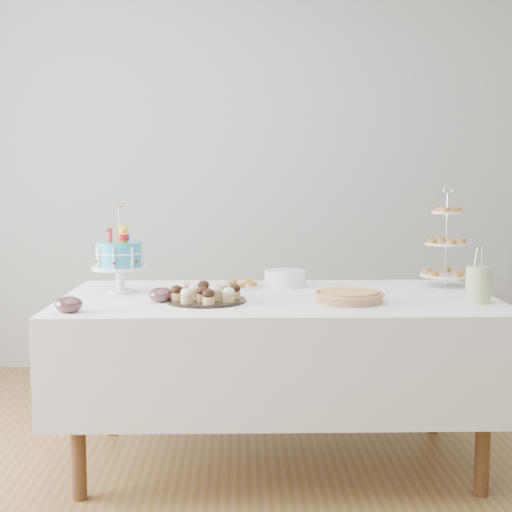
{
  "coord_description": "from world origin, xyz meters",
  "views": [
    {
      "loc": [
        -0.17,
        -2.85,
        1.29
      ],
      "look_at": [
        -0.1,
        0.3,
        0.95
      ],
      "focal_mm": 50.0,
      "sensor_mm": 36.0,
      "label": 1
    }
  ],
  "objects_px": {
    "table": "(277,346)",
    "cupcake_tray": "(206,293)",
    "birthday_cake": "(120,269)",
    "pastry_plate": "(241,285)",
    "jam_bowl_b": "(161,295)",
    "pie": "(349,296)",
    "plate_stack": "(285,278)",
    "jam_bowl_a": "(69,305)",
    "tiered_stand": "(447,244)",
    "utensil_pitcher": "(478,283)"
  },
  "relations": [
    {
      "from": "table",
      "to": "cupcake_tray",
      "type": "xyz_separation_m",
      "value": [
        -0.31,
        -0.15,
        0.27
      ]
    },
    {
      "from": "table",
      "to": "birthday_cake",
      "type": "distance_m",
      "value": 0.8
    },
    {
      "from": "pastry_plate",
      "to": "jam_bowl_b",
      "type": "bearing_deg",
      "value": -130.52
    },
    {
      "from": "pie",
      "to": "jam_bowl_b",
      "type": "bearing_deg",
      "value": 178.26
    },
    {
      "from": "plate_stack",
      "to": "jam_bowl_b",
      "type": "relative_size",
      "value": 1.87
    },
    {
      "from": "pie",
      "to": "jam_bowl_a",
      "type": "bearing_deg",
      "value": -169.53
    },
    {
      "from": "plate_stack",
      "to": "pastry_plate",
      "type": "distance_m",
      "value": 0.22
    },
    {
      "from": "plate_stack",
      "to": "jam_bowl_a",
      "type": "bearing_deg",
      "value": -142.84
    },
    {
      "from": "birthday_cake",
      "to": "jam_bowl_a",
      "type": "xyz_separation_m",
      "value": [
        -0.12,
        -0.49,
        -0.08
      ]
    },
    {
      "from": "plate_stack",
      "to": "pastry_plate",
      "type": "xyz_separation_m",
      "value": [
        -0.22,
        -0.04,
        -0.03
      ]
    },
    {
      "from": "jam_bowl_b",
      "to": "jam_bowl_a",
      "type": "bearing_deg",
      "value": -145.11
    },
    {
      "from": "table",
      "to": "plate_stack",
      "type": "distance_m",
      "value": 0.4
    },
    {
      "from": "tiered_stand",
      "to": "jam_bowl_b",
      "type": "relative_size",
      "value": 4.57
    },
    {
      "from": "pie",
      "to": "jam_bowl_b",
      "type": "xyz_separation_m",
      "value": [
        -0.8,
        0.02,
        0.0
      ]
    },
    {
      "from": "cupcake_tray",
      "to": "pie",
      "type": "bearing_deg",
      "value": -2.13
    },
    {
      "from": "tiered_stand",
      "to": "jam_bowl_b",
      "type": "bearing_deg",
      "value": -162.31
    },
    {
      "from": "plate_stack",
      "to": "jam_bowl_b",
      "type": "height_order",
      "value": "plate_stack"
    },
    {
      "from": "utensil_pitcher",
      "to": "jam_bowl_b",
      "type": "bearing_deg",
      "value": -165.47
    },
    {
      "from": "table",
      "to": "cupcake_tray",
      "type": "distance_m",
      "value": 0.44
    },
    {
      "from": "jam_bowl_a",
      "to": "tiered_stand",
      "type": "bearing_deg",
      "value": 21.54
    },
    {
      "from": "jam_bowl_b",
      "to": "utensil_pitcher",
      "type": "bearing_deg",
      "value": -2.13
    },
    {
      "from": "jam_bowl_a",
      "to": "jam_bowl_b",
      "type": "distance_m",
      "value": 0.41
    },
    {
      "from": "birthday_cake",
      "to": "jam_bowl_b",
      "type": "distance_m",
      "value": 0.35
    },
    {
      "from": "cupcake_tray",
      "to": "jam_bowl_b",
      "type": "relative_size",
      "value": 3.18
    },
    {
      "from": "tiered_stand",
      "to": "table",
      "type": "bearing_deg",
      "value": -161.34
    },
    {
      "from": "birthday_cake",
      "to": "cupcake_tray",
      "type": "xyz_separation_m",
      "value": [
        0.41,
        -0.26,
        -0.07
      ]
    },
    {
      "from": "table",
      "to": "plate_stack",
      "type": "relative_size",
      "value": 9.54
    },
    {
      "from": "birthday_cake",
      "to": "jam_bowl_a",
      "type": "distance_m",
      "value": 0.51
    },
    {
      "from": "table",
      "to": "jam_bowl_a",
      "type": "relative_size",
      "value": 17.67
    },
    {
      "from": "jam_bowl_a",
      "to": "pastry_plate",
      "type": "bearing_deg",
      "value": 43.08
    },
    {
      "from": "birthday_cake",
      "to": "jam_bowl_a",
      "type": "height_order",
      "value": "birthday_cake"
    },
    {
      "from": "tiered_stand",
      "to": "utensil_pitcher",
      "type": "relative_size",
      "value": 2.09
    },
    {
      "from": "jam_bowl_b",
      "to": "birthday_cake",
      "type": "bearing_deg",
      "value": 129.93
    },
    {
      "from": "plate_stack",
      "to": "utensil_pitcher",
      "type": "bearing_deg",
      "value": -32.01
    },
    {
      "from": "birthday_cake",
      "to": "plate_stack",
      "type": "xyz_separation_m",
      "value": [
        0.77,
        0.18,
        -0.07
      ]
    },
    {
      "from": "plate_stack",
      "to": "utensil_pitcher",
      "type": "distance_m",
      "value": 0.93
    },
    {
      "from": "table",
      "to": "jam_bowl_b",
      "type": "relative_size",
      "value": 17.86
    },
    {
      "from": "tiered_stand",
      "to": "jam_bowl_a",
      "type": "height_order",
      "value": "tiered_stand"
    },
    {
      "from": "birthday_cake",
      "to": "tiered_stand",
      "type": "relative_size",
      "value": 0.81
    },
    {
      "from": "table",
      "to": "utensil_pitcher",
      "type": "relative_size",
      "value": 8.16
    },
    {
      "from": "utensil_pitcher",
      "to": "cupcake_tray",
      "type": "bearing_deg",
      "value": -165.75
    },
    {
      "from": "table",
      "to": "cupcake_tray",
      "type": "bearing_deg",
      "value": -154.94
    },
    {
      "from": "pastry_plate",
      "to": "jam_bowl_b",
      "type": "relative_size",
      "value": 1.99
    },
    {
      "from": "jam_bowl_b",
      "to": "tiered_stand",
      "type": "bearing_deg",
      "value": 17.69
    },
    {
      "from": "plate_stack",
      "to": "tiered_stand",
      "type": "bearing_deg",
      "value": -0.99
    },
    {
      "from": "birthday_cake",
      "to": "pastry_plate",
      "type": "bearing_deg",
      "value": 18.92
    },
    {
      "from": "tiered_stand",
      "to": "pastry_plate",
      "type": "bearing_deg",
      "value": -178.27
    },
    {
      "from": "pastry_plate",
      "to": "jam_bowl_a",
      "type": "bearing_deg",
      "value": -136.92
    },
    {
      "from": "table",
      "to": "pastry_plate",
      "type": "relative_size",
      "value": 8.99
    },
    {
      "from": "birthday_cake",
      "to": "cupcake_tray",
      "type": "bearing_deg",
      "value": -27.69
    }
  ]
}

